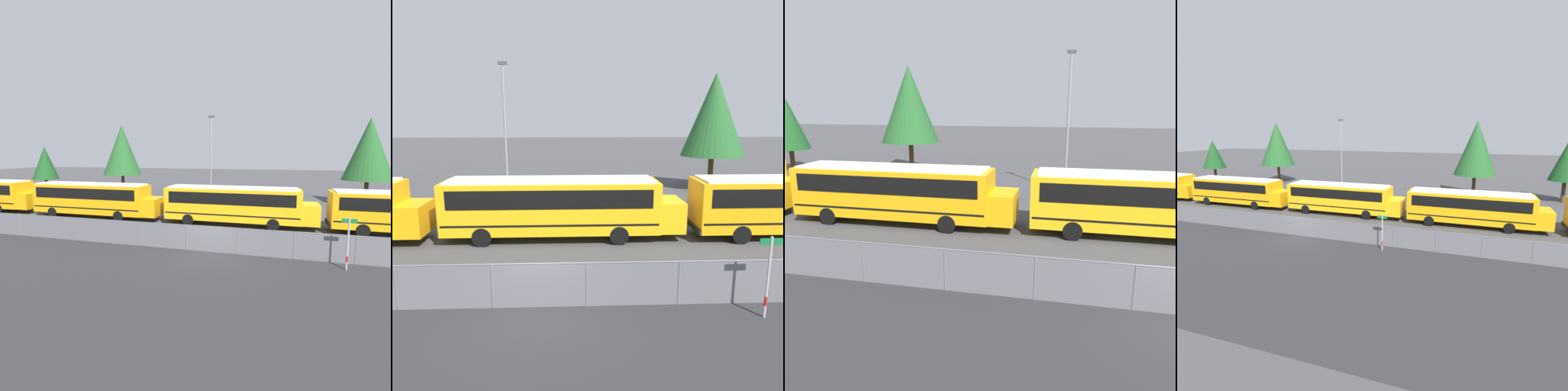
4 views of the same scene
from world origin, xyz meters
TOP-DOWN VIEW (x-y plane):
  - ground_plane at (0.00, 0.00)m, footprint 200.00×200.00m
  - fence at (0.00, -0.00)m, footprint 75.72×0.07m
  - school_bus_2 at (0.30, 7.16)m, footprint 11.96×2.53m
  - street_sign at (6.99, -0.94)m, footprint 0.70×0.09m
  - light_pole at (-3.62, 15.95)m, footprint 0.60×0.24m
  - tree_0 at (12.87, 20.27)m, footprint 5.20×5.20m

SIDE VIEW (x-z plane):
  - ground_plane at x=0.00m, z-range 0.00..0.00m
  - fence at x=0.00m, z-range 0.02..1.54m
  - street_sign at x=6.99m, z-range 0.09..2.70m
  - school_bus_2 at x=0.30m, z-range 0.28..3.34m
  - light_pole at x=-3.62m, z-range 0.39..10.13m
  - tree_0 at x=12.87m, z-range 1.39..10.95m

